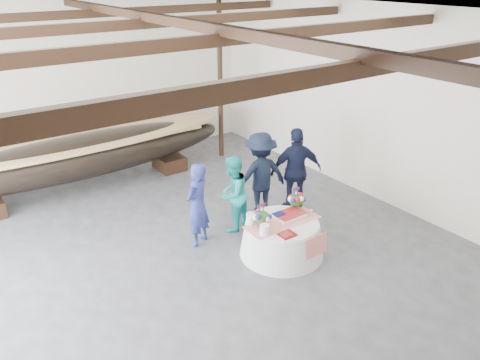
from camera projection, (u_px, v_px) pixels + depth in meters
floor at (196, 262)px, 9.00m from camera, size 10.00×12.00×0.01m
wall_back at (78, 87)px, 12.49m from camera, size 10.00×0.02×4.50m
wall_right at (380, 107)px, 10.72m from camera, size 0.02×12.00×4.50m
ceiling at (185, 15)px, 7.13m from camera, size 10.00×12.00×0.01m
pavilion_structure at (164, 43)px, 7.90m from camera, size 9.80×11.76×4.50m
longboat_display at (83, 156)px, 11.54m from camera, size 7.76×1.55×1.46m
banquet_table at (282, 238)px, 9.12m from camera, size 1.65×1.65×0.71m
tabletop_items at (279, 212)px, 9.01m from camera, size 1.54×0.95×0.40m
guest_woman_blue at (197, 205)px, 9.27m from camera, size 0.76×0.66×1.75m
guest_woman_teal at (232, 194)px, 9.81m from camera, size 0.99×0.90×1.67m
guest_man_left at (260, 175)px, 10.33m from camera, size 1.37×0.93×1.96m
guest_man_right at (296, 171)px, 10.49m from camera, size 1.27×0.92×2.00m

